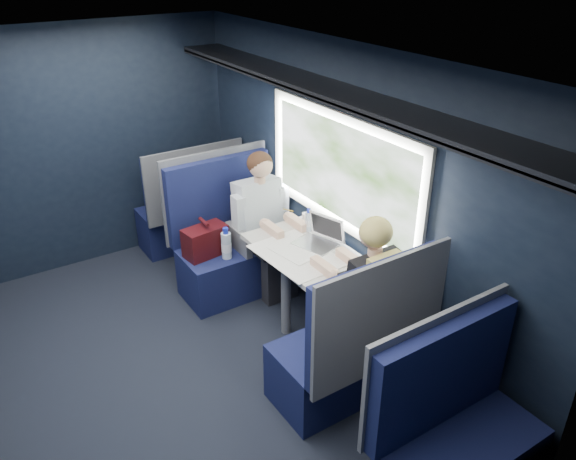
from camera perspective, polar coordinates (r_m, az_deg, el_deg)
ground at (r=4.47m, az=-10.03°, el=-13.90°), size 2.80×4.20×0.01m
room_shell at (r=3.68m, az=-11.55°, el=3.86°), size 3.00×4.40×2.40m
table at (r=4.47m, az=1.43°, el=-2.84°), size 0.62×1.00×0.74m
seat_bay_near at (r=5.15m, az=-5.90°, el=-1.63°), size 1.04×0.62×1.26m
seat_bay_far at (r=3.95m, az=6.46°, el=-12.08°), size 1.04×0.62×1.26m
seat_row_front at (r=5.92m, az=-9.93°, el=1.96°), size 1.04×0.51×1.16m
seat_row_back at (r=3.50m, az=16.54°, el=-19.85°), size 1.04×0.51×1.16m
man at (r=4.99m, az=-2.44°, el=1.32°), size 0.53×0.56×1.32m
woman at (r=4.00m, az=8.00°, el=-6.03°), size 0.53×0.56×1.32m
papers at (r=4.35m, az=0.88°, el=-2.54°), size 0.52×0.73×0.01m
laptop at (r=4.49m, az=3.35°, el=-0.63°), size 0.34×0.38×0.24m
bottle_small at (r=4.68m, az=2.11°, el=0.93°), size 0.06×0.06×0.20m
cup at (r=4.84m, az=1.81°, el=1.26°), size 0.06×0.06×0.08m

